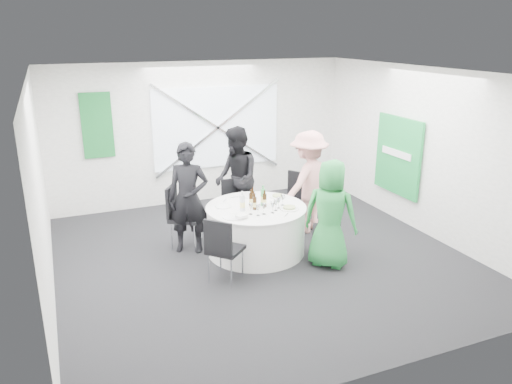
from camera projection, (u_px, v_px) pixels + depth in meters
name	position (u px, v px, depth m)	size (l,w,h in m)	color
floor	(261.00, 257.00, 7.76)	(6.00, 6.00, 0.00)	black
ceiling	(262.00, 73.00, 6.89)	(6.00, 6.00, 0.00)	white
wall_back	(202.00, 133.00, 9.96)	(6.00, 6.00, 0.00)	silver
wall_front	(386.00, 249.00, 4.69)	(6.00, 6.00, 0.00)	silver
wall_left	(41.00, 195.00, 6.23)	(6.00, 6.00, 0.00)	silver
wall_right	(424.00, 152.00, 8.42)	(6.00, 6.00, 0.00)	silver
window_panel	(217.00, 127.00, 10.00)	(2.60, 0.03, 1.60)	silver
window_brace_a	(218.00, 128.00, 9.97)	(0.05, 0.05, 3.16)	silver
window_brace_b	(218.00, 128.00, 9.97)	(0.05, 0.05, 3.16)	silver
green_banner	(97.00, 125.00, 9.09)	(0.55, 0.04, 1.20)	#115921
green_sign	(398.00, 156.00, 8.99)	(0.05, 1.20, 1.40)	#1A923E
banquet_table	(256.00, 230.00, 7.82)	(1.56, 1.56, 0.76)	silver
chair_back	(234.00, 201.00, 8.70)	(0.41, 0.42, 0.89)	black
chair_back_left	(180.00, 211.00, 7.95)	(0.65, 0.65, 1.03)	black
chair_back_right	(295.00, 196.00, 8.73)	(0.63, 0.63, 1.00)	black
chair_front_right	(331.00, 225.00, 7.64)	(0.55, 0.55, 0.89)	black
chair_front_left	(222.00, 246.00, 6.79)	(0.62, 0.62, 0.96)	black
person_man_back_left	(188.00, 198.00, 7.72)	(0.64, 0.42, 1.75)	black
person_man_back	(236.00, 178.00, 8.66)	(0.88, 0.48, 1.80)	black
person_woman_pink	(308.00, 182.00, 8.53)	(1.14, 0.53, 1.77)	pink
person_woman_green	(330.00, 214.00, 7.25)	(0.79, 0.52, 1.62)	#268E3F
plate_back	(247.00, 196.00, 8.16)	(0.25, 0.25, 0.01)	white
plate_back_left	(224.00, 206.00, 7.70)	(0.26, 0.26, 0.01)	white
plate_back_right	(278.00, 196.00, 8.14)	(0.27, 0.27, 0.04)	white
plate_front_right	(289.00, 208.00, 7.60)	(0.29, 0.29, 0.04)	white
plate_front_left	(232.00, 217.00, 7.26)	(0.29, 0.29, 0.01)	white
napkin	(242.00, 216.00, 7.20)	(0.16, 0.11, 0.04)	silver
beer_bottle_a	(251.00, 200.00, 7.71)	(0.06, 0.06, 0.26)	#371E0A
beer_bottle_b	(253.00, 198.00, 7.77)	(0.06, 0.06, 0.27)	#371E0A
beer_bottle_c	(265.00, 200.00, 7.67)	(0.06, 0.06, 0.27)	#371E0A
beer_bottle_d	(255.00, 203.00, 7.55)	(0.06, 0.06, 0.26)	#371E0A
green_water_bottle	(263.00, 198.00, 7.72)	(0.08, 0.08, 0.32)	#40A856
clear_water_bottle	(242.00, 203.00, 7.49)	(0.08, 0.08, 0.31)	silver
wine_glass_a	(283.00, 198.00, 7.73)	(0.07, 0.07, 0.17)	white
wine_glass_b	(276.00, 203.00, 7.50)	(0.07, 0.07, 0.17)	white
wine_glass_c	(273.00, 205.00, 7.40)	(0.07, 0.07, 0.17)	white
wine_glass_d	(279.00, 200.00, 7.61)	(0.07, 0.07, 0.17)	white
wine_glass_e	(258.00, 207.00, 7.30)	(0.07, 0.07, 0.17)	white
wine_glass_f	(251.00, 206.00, 7.35)	(0.07, 0.07, 0.17)	white
wine_glass_g	(264.00, 206.00, 7.35)	(0.07, 0.07, 0.17)	white
fork_a	(225.00, 201.00, 7.97)	(0.01, 0.15, 0.01)	silver
knife_a	(219.00, 208.00, 7.65)	(0.01, 0.15, 0.01)	silver
fork_b	(286.00, 215.00, 7.35)	(0.01, 0.15, 0.01)	silver
knife_b	(293.00, 207.00, 7.69)	(0.01, 0.15, 0.01)	silver
fork_c	(252.00, 195.00, 8.24)	(0.01, 0.15, 0.01)	silver
knife_c	(234.00, 197.00, 8.13)	(0.01, 0.15, 0.01)	silver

